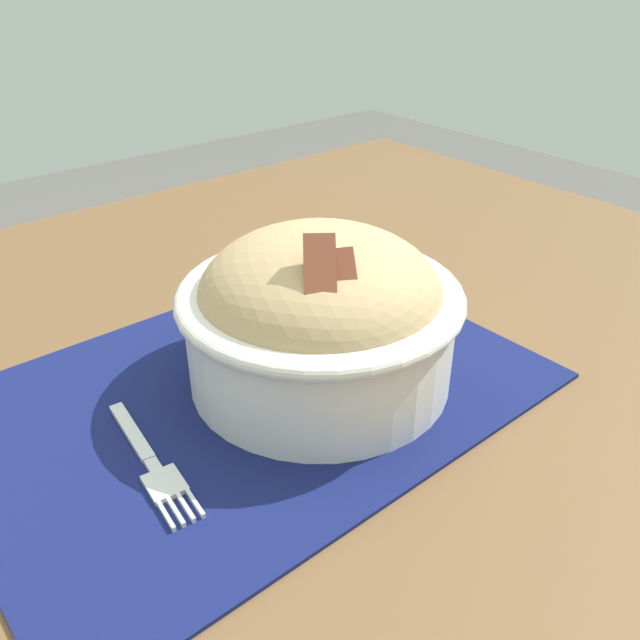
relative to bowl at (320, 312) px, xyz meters
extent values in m
cube|color=brown|center=(0.03, -0.03, -0.07)|extent=(1.12, 0.87, 0.03)
cylinder|color=brown|center=(-0.47, -0.41, -0.44)|extent=(0.04, 0.04, 0.71)
cube|color=#11194C|center=(0.05, -0.02, -0.06)|extent=(0.41, 0.29, 0.00)
cylinder|color=silver|center=(0.00, 0.00, -0.02)|extent=(0.19, 0.19, 0.08)
torus|color=silver|center=(0.00, 0.00, 0.01)|extent=(0.21, 0.21, 0.01)
ellipsoid|color=tan|center=(0.00, 0.00, 0.01)|extent=(0.21, 0.21, 0.09)
sphere|color=#287C1D|center=(-0.01, 0.01, 0.04)|extent=(0.03, 0.03, 0.03)
sphere|color=#287C1D|center=(0.01, 0.01, 0.04)|extent=(0.03, 0.03, 0.03)
sphere|color=#287C1D|center=(0.01, 0.03, 0.04)|extent=(0.03, 0.03, 0.03)
cylinder|color=orange|center=(0.02, -0.02, 0.04)|extent=(0.02, 0.04, 0.01)
cube|color=brown|center=(0.03, 0.04, 0.05)|extent=(0.04, 0.05, 0.05)
cube|color=brown|center=(0.02, 0.05, 0.05)|extent=(0.03, 0.04, 0.04)
cube|color=silver|center=(0.14, -0.03, -0.05)|extent=(0.02, 0.07, 0.00)
cube|color=silver|center=(0.14, 0.01, -0.05)|extent=(0.01, 0.01, 0.00)
cube|color=silver|center=(0.15, 0.03, -0.05)|extent=(0.02, 0.03, 0.00)
cube|color=silver|center=(0.16, 0.05, -0.05)|extent=(0.01, 0.02, 0.00)
cube|color=silver|center=(0.15, 0.05, -0.05)|extent=(0.01, 0.02, 0.00)
cube|color=silver|center=(0.15, 0.05, -0.05)|extent=(0.01, 0.02, 0.00)
cube|color=silver|center=(0.14, 0.05, -0.05)|extent=(0.01, 0.02, 0.00)
camera|label=1|loc=(0.26, 0.32, 0.23)|focal=37.09mm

